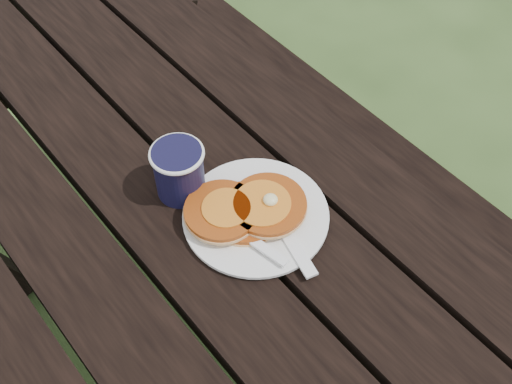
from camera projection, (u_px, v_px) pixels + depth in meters
picnic_table at (210, 357)px, 1.29m from camera, size 1.36×1.80×0.75m
plate at (256, 216)px, 1.02m from camera, size 0.23×0.23×0.01m
pancake_stack at (246, 209)px, 1.01m from camera, size 0.18×0.16×0.04m
knife at (285, 231)px, 1.00m from camera, size 0.06×0.18×0.00m
fork at (258, 244)px, 0.97m from camera, size 0.06×0.16×0.01m
coffee_cup at (179, 169)px, 1.02m from camera, size 0.09×0.09×0.09m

